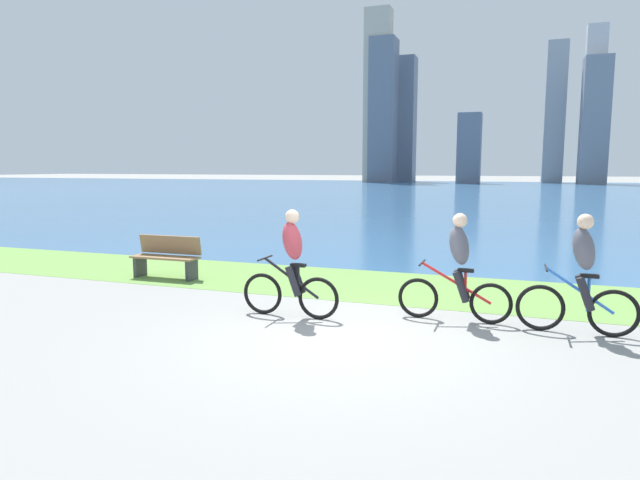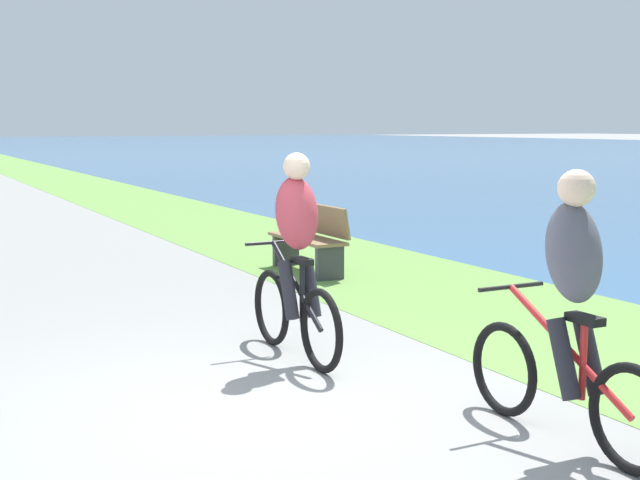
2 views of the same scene
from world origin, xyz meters
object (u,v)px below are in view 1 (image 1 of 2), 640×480
(cyclist_lead, at_px, (292,264))
(bench_near_path, at_px, (167,257))
(cyclist_distant_rear, at_px, (581,276))
(cyclist_trailing, at_px, (457,268))

(cyclist_lead, height_order, bench_near_path, cyclist_lead)
(cyclist_distant_rear, bearing_deg, bench_near_path, 169.46)
(cyclist_lead, bearing_deg, cyclist_distant_rear, 7.10)
(cyclist_lead, xyz_separation_m, bench_near_path, (-3.72, 1.99, -0.39))
(cyclist_trailing, distance_m, bench_near_path, 6.36)
(cyclist_distant_rear, distance_m, bench_near_path, 8.05)
(cyclist_trailing, relative_size, cyclist_distant_rear, 1.01)
(cyclist_lead, xyz_separation_m, cyclist_distant_rear, (4.18, 0.52, 0.00))
(cyclist_lead, height_order, cyclist_distant_rear, cyclist_distant_rear)
(cyclist_trailing, height_order, cyclist_distant_rear, cyclist_distant_rear)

